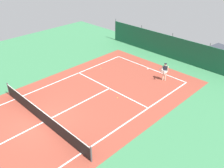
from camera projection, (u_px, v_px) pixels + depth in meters
ground_plane at (43, 122)px, 17.02m from camera, size 36.00×36.00×0.00m
court_surface at (43, 122)px, 17.02m from camera, size 11.02×26.60×0.01m
tennis_net at (42, 116)px, 16.77m from camera, size 10.12×0.10×1.10m
back_fence at (173, 51)px, 26.59m from camera, size 16.30×0.98×2.70m
tennis_player at (165, 71)px, 21.77m from camera, size 0.56×0.83×1.64m
tennis_ball_near_player at (118, 98)px, 19.65m from camera, size 0.07×0.07×0.07m
tennis_ball_midcourt at (167, 70)px, 23.88m from camera, size 0.07×0.07×0.07m
tennis_ball_by_sideline at (101, 68)px, 24.33m from camera, size 0.07×0.07×0.07m
parked_car at (218, 55)px, 25.20m from camera, size 2.44×4.41×1.68m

